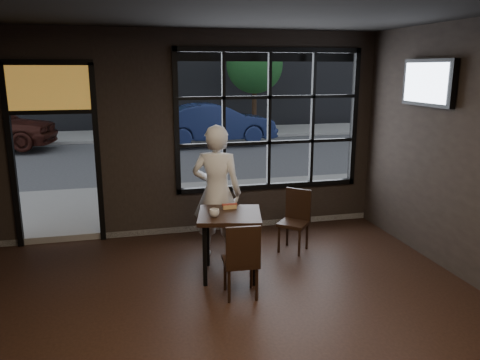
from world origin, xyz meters
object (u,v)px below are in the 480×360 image
object	(u,v)px
cafe_table	(230,244)
chair_near	(241,259)
navy_car	(215,123)
man	(217,193)

from	to	relation	value
cafe_table	chair_near	world-z (taller)	chair_near
chair_near	navy_car	size ratio (longest dim) A/B	0.22
man	chair_near	bearing A→B (deg)	115.08
chair_near	navy_car	world-z (taller)	navy_car
chair_near	navy_car	xyz separation A→B (m)	(1.74, 10.87, 0.32)
cafe_table	man	bearing A→B (deg)	106.56
cafe_table	navy_car	size ratio (longest dim) A/B	0.21
cafe_table	man	xyz separation A→B (m)	(-0.04, 0.63, 0.52)
cafe_table	navy_car	bearing A→B (deg)	93.00
chair_near	man	xyz separation A→B (m)	(-0.05, 1.21, 0.49)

